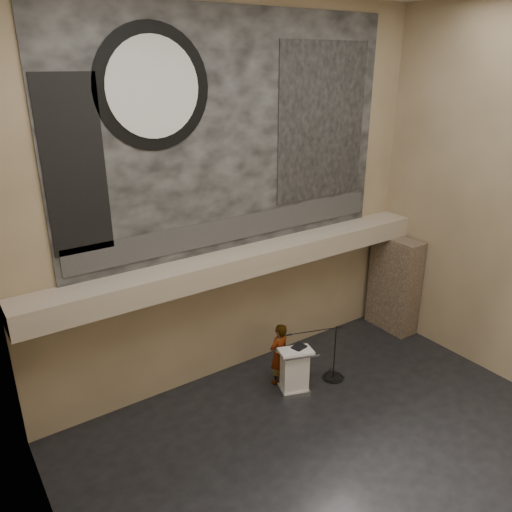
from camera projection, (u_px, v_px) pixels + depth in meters
floor at (350, 461)px, 9.56m from camera, size 10.00×10.00×0.00m
wall_back at (236, 201)px, 11.09m from camera, size 10.00×0.02×8.50m
wall_left at (42, 350)px, 5.39m from camera, size 0.02×8.00×8.50m
soffit at (246, 261)px, 11.25m from camera, size 10.00×0.80×0.50m
sprinkler_left at (184, 290)px, 10.48m from camera, size 0.04×0.04×0.06m
sprinkler_right at (311, 256)px, 12.32m from camera, size 0.04×0.04×0.06m
banner at (235, 135)px, 10.54m from camera, size 8.00×0.05×5.00m
banner_text_strip at (238, 228)px, 11.25m from camera, size 7.76×0.02×0.55m
banner_clock_rim at (153, 88)px, 9.19m from camera, size 2.30×0.02×2.30m
banner_clock_face at (154, 88)px, 9.18m from camera, size 1.84×0.02×1.84m
banner_building_print at (323, 123)px, 11.73m from camera, size 2.60×0.02×3.60m
banner_brick_print at (75, 168)px, 8.83m from camera, size 1.10×0.02×3.20m
stone_pier at (394, 284)px, 13.94m from camera, size 0.60×1.40×2.70m
lectern at (295, 370)px, 11.42m from camera, size 0.88×0.75×1.14m
binder at (299, 347)px, 11.29m from camera, size 0.36×0.31×0.04m
papers at (294, 351)px, 11.17m from camera, size 0.28×0.33×0.00m
speaker_person at (279, 354)px, 11.65m from camera, size 0.62×0.46×1.55m
mic_stand at (332, 371)px, 12.00m from camera, size 1.43×0.66×1.42m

